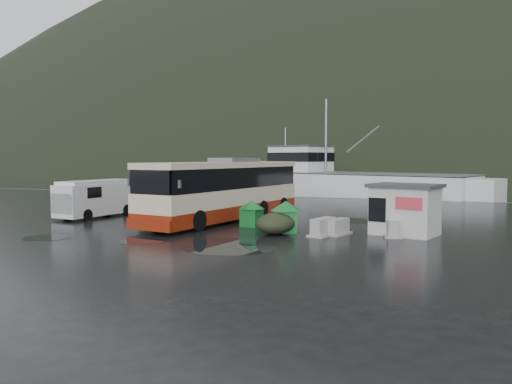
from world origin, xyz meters
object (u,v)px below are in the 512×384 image
(waste_bin_right, at_px, (252,226))
(jersey_barrier_b, at_px, (392,236))
(jersey_barrier_c, at_px, (323,236))
(coach_bus, at_px, (225,220))
(white_van, at_px, (98,217))
(fishing_trawler, at_px, (352,193))
(jersey_barrier_a, at_px, (338,235))
(waste_bin_left, at_px, (286,232))
(ticket_kiosk, at_px, (404,235))
(dome_tent, at_px, (276,234))

(waste_bin_right, relative_size, jersey_barrier_b, 0.88)
(jersey_barrier_b, height_order, jersey_barrier_c, jersey_barrier_c)
(coach_bus, height_order, white_van, coach_bus)
(fishing_trawler, bearing_deg, jersey_barrier_b, -55.90)
(jersey_barrier_a, bearing_deg, jersey_barrier_b, 9.25)
(waste_bin_left, relative_size, jersey_barrier_b, 0.99)
(ticket_kiosk, relative_size, jersey_barrier_b, 1.99)
(dome_tent, xyz_separation_m, jersey_barrier_b, (5.38, 1.07, 0.00))
(fishing_trawler, bearing_deg, ticket_kiosk, -54.49)
(waste_bin_right, relative_size, ticket_kiosk, 0.44)
(white_van, distance_m, ticket_kiosk, 18.39)
(jersey_barrier_a, height_order, jersey_barrier_b, jersey_barrier_b)
(ticket_kiosk, bearing_deg, jersey_barrier_c, -137.97)
(coach_bus, relative_size, waste_bin_left, 8.42)
(jersey_barrier_c, bearing_deg, ticket_kiosk, 24.82)
(waste_bin_right, height_order, dome_tent, waste_bin_right)
(ticket_kiosk, bearing_deg, jersey_barrier_a, -142.24)
(waste_bin_left, bearing_deg, white_van, 171.29)
(waste_bin_left, height_order, fishing_trawler, fishing_trawler)
(jersey_barrier_b, bearing_deg, jersey_barrier_c, -162.88)
(coach_bus, relative_size, white_van, 2.36)
(waste_bin_right, bearing_deg, white_van, 176.48)
(jersey_barrier_a, relative_size, jersey_barrier_c, 0.92)
(waste_bin_left, bearing_deg, coach_bus, 145.61)
(coach_bus, bearing_deg, waste_bin_left, -23.91)
(coach_bus, height_order, jersey_barrier_a, coach_bus)
(waste_bin_left, xyz_separation_m, dome_tent, (-0.32, -0.63, 0.00))
(dome_tent, xyz_separation_m, jersey_barrier_c, (2.30, 0.12, 0.00))
(dome_tent, height_order, ticket_kiosk, ticket_kiosk)
(coach_bus, height_order, waste_bin_left, coach_bus)
(jersey_barrier_a, xyz_separation_m, fishing_trawler, (-3.87, 28.07, 0.00))
(waste_bin_right, distance_m, ticket_kiosk, 7.90)
(waste_bin_left, height_order, waste_bin_right, waste_bin_left)
(white_van, bearing_deg, jersey_barrier_b, 3.19)
(ticket_kiosk, relative_size, jersey_barrier_a, 2.03)
(white_van, height_order, ticket_kiosk, ticket_kiosk)
(jersey_barrier_a, height_order, jersey_barrier_c, jersey_barrier_c)
(waste_bin_right, distance_m, dome_tent, 2.78)
(waste_bin_right, height_order, ticket_kiosk, ticket_kiosk)
(coach_bus, relative_size, ticket_kiosk, 4.18)
(dome_tent, relative_size, jersey_barrier_a, 1.67)
(jersey_barrier_b, bearing_deg, dome_tent, -168.79)
(white_van, relative_size, waste_bin_left, 3.56)
(dome_tent, bearing_deg, white_van, 168.28)
(white_van, height_order, jersey_barrier_b, white_van)
(waste_bin_right, xyz_separation_m, jersey_barrier_c, (4.29, -1.82, 0.00))
(ticket_kiosk, relative_size, jersey_barrier_c, 1.86)
(white_van, relative_size, fishing_trawler, 0.19)
(white_van, bearing_deg, jersey_barrier_c, -1.42)
(coach_bus, distance_m, ticket_kiosk, 10.47)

